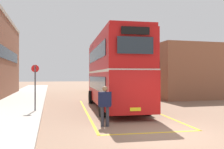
# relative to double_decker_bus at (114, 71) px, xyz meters

# --- Properties ---
(ground_plane) EXTENTS (135.60, 135.60, 0.00)m
(ground_plane) POSITION_rel_double_decker_bus_xyz_m (-0.11, 7.01, -2.51)
(ground_plane) COLOR #846651
(sidewalk_left) EXTENTS (4.00, 57.60, 0.14)m
(sidewalk_left) POSITION_rel_double_decker_bus_xyz_m (-6.61, 9.41, -2.44)
(sidewalk_left) COLOR #A39E93
(sidewalk_left) RESTS_ON ground
(depot_building_right) EXTENTS (8.76, 12.38, 5.18)m
(depot_building_right) POSITION_rel_double_decker_bus_xyz_m (9.74, 8.97, 0.08)
(depot_building_right) COLOR brown
(depot_building_right) RESTS_ON ground
(double_decker_bus) EXTENTS (3.32, 10.36, 4.75)m
(double_decker_bus) POSITION_rel_double_decker_bus_xyz_m (0.00, 0.00, 0.00)
(double_decker_bus) COLOR black
(double_decker_bus) RESTS_ON ground
(single_deck_bus) EXTENTS (3.01, 9.07, 3.02)m
(single_deck_bus) POSITION_rel_double_decker_bus_xyz_m (2.70, 15.57, -0.87)
(single_deck_bus) COLOR black
(single_deck_bus) RESTS_ON ground
(pedestrian_boarding) EXTENTS (0.58, 0.29, 1.74)m
(pedestrian_boarding) POSITION_rel_double_decker_bus_xyz_m (-1.89, -5.50, -1.50)
(pedestrian_boarding) COLOR #2D2D38
(pedestrian_boarding) RESTS_ON ground
(bus_stop_sign) EXTENTS (0.44, 0.08, 2.68)m
(bus_stop_sign) POSITION_rel_double_decker_bus_xyz_m (-5.02, -0.87, -0.76)
(bus_stop_sign) COLOR #4C4C51
(bus_stop_sign) RESTS_ON sidewalk_left
(bay_marking_yellow) EXTENTS (5.01, 12.50, 0.01)m
(bay_marking_yellow) POSITION_rel_double_decker_bus_xyz_m (-0.06, -1.91, -2.51)
(bay_marking_yellow) COLOR gold
(bay_marking_yellow) RESTS_ON ground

